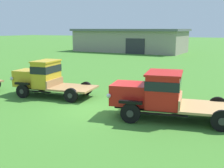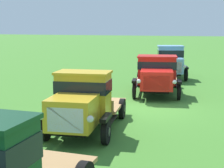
% 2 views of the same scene
% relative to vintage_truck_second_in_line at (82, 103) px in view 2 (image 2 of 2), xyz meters
% --- Properties ---
extents(ground_plane, '(240.00, 240.00, 0.00)m').
position_rel_vintage_truck_second_in_line_xyz_m(ground_plane, '(4.32, -1.10, -1.08)').
color(ground_plane, '#3D7528').
extents(vintage_truck_second_in_line, '(5.16, 2.73, 2.10)m').
position_rel_vintage_truck_second_in_line_xyz_m(vintage_truck_second_in_line, '(0.00, 0.00, 0.00)').
color(vintage_truck_second_in_line, black).
rests_on(vintage_truck_second_in_line, ground).
extents(vintage_truck_midrow_center, '(5.92, 3.34, 2.07)m').
position_rel_vintage_truck_second_in_line_xyz_m(vintage_truck_midrow_center, '(7.36, -0.83, 0.05)').
color(vintage_truck_midrow_center, black).
rests_on(vintage_truck_midrow_center, ground).
extents(vintage_truck_far_side, '(5.45, 3.23, 2.27)m').
position_rel_vintage_truck_second_in_line_xyz_m(vintage_truck_far_side, '(13.39, -0.40, 0.12)').
color(vintage_truck_far_side, black).
rests_on(vintage_truck_far_side, ground).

